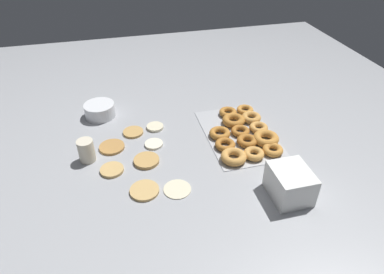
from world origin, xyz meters
TOP-DOWN VIEW (x-y plane):
  - ground_plane at (0.00, 0.00)m, footprint 3.00×3.00m
  - pancake_0 at (0.17, 0.14)m, footprint 0.09×0.09m
  - pancake_1 at (-0.05, 0.11)m, footprint 0.11×0.11m
  - pancake_2 at (-0.22, 0.14)m, footprint 0.11×0.11m
  - pancake_3 at (0.06, 0.06)m, footprint 0.08×0.08m
  - pancake_4 at (-0.24, 0.02)m, footprint 0.11×0.11m
  - pancake_5 at (0.08, 0.24)m, footprint 0.11×0.11m
  - pancake_6 at (0.19, 0.03)m, footprint 0.08×0.08m
  - pancake_7 at (-0.07, 0.25)m, footprint 0.09×0.09m
  - donut_tray at (0.02, -0.35)m, footprint 0.47×0.31m
  - batter_bowl at (0.36, 0.28)m, footprint 0.15×0.15m
  - container_stack at (-0.37, -0.37)m, footprint 0.16×0.14m
  - paper_cup at (0.02, 0.34)m, footprint 0.07×0.07m

SIDE VIEW (x-z plane):
  - ground_plane at x=0.00m, z-range 0.00..0.00m
  - pancake_4 at x=-0.24m, z-range 0.00..0.01m
  - pancake_3 at x=0.06m, z-range 0.00..0.01m
  - pancake_0 at x=0.17m, z-range 0.00..0.01m
  - pancake_2 at x=-0.22m, z-range 0.00..0.01m
  - pancake_5 at x=0.08m, z-range 0.00..0.01m
  - pancake_7 at x=-0.07m, z-range 0.00..0.01m
  - pancake_6 at x=0.19m, z-range 0.00..0.01m
  - pancake_1 at x=-0.05m, z-range 0.00..0.01m
  - donut_tray at x=0.02m, z-range 0.00..0.04m
  - batter_bowl at x=0.36m, z-range 0.00..0.07m
  - paper_cup at x=0.02m, z-range 0.00..0.10m
  - container_stack at x=-0.37m, z-range 0.00..0.12m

